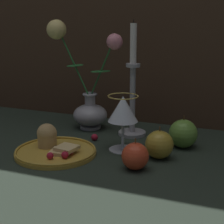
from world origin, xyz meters
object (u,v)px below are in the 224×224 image
(apple_beside_vase, at_px, (159,144))
(apple_near_glass, at_px, (135,156))
(candlestick, at_px, (133,97))
(vase, at_px, (86,92))
(wine_glass, at_px, (123,111))
(apple_at_table_edge, at_px, (183,134))
(plate_with_pastries, at_px, (54,148))

(apple_beside_vase, bearing_deg, apple_near_glass, -110.90)
(candlestick, bearing_deg, vase, 175.10)
(candlestick, bearing_deg, wine_glass, -82.06)
(vase, xyz_separation_m, wine_glass, (0.18, -0.15, -0.01))
(candlestick, bearing_deg, apple_at_table_edge, -18.03)
(wine_glass, height_order, candlestick, candlestick)
(wine_glass, xyz_separation_m, candlestick, (-0.02, 0.14, 0.01))
(candlestick, height_order, apple_beside_vase, candlestick)
(vase, xyz_separation_m, plate_with_pastries, (0.02, -0.25, -0.10))
(plate_with_pastries, bearing_deg, apple_near_glass, -4.58)
(wine_glass, height_order, apple_at_table_edge, wine_glass)
(vase, bearing_deg, apple_at_table_edge, -11.77)
(candlestick, height_order, apple_at_table_edge, candlestick)
(apple_near_glass, bearing_deg, wine_glass, 122.83)
(wine_glass, relative_size, apple_beside_vase, 1.79)
(plate_with_pastries, relative_size, apple_at_table_edge, 2.37)
(wine_glass, distance_m, apple_beside_vase, 0.13)
(wine_glass, distance_m, candlestick, 0.14)
(candlestick, height_order, apple_near_glass, candlestick)
(plate_with_pastries, xyz_separation_m, wine_glass, (0.16, 0.10, 0.10))
(apple_beside_vase, bearing_deg, vase, 149.20)
(wine_glass, bearing_deg, apple_near_glass, -57.17)
(apple_at_table_edge, bearing_deg, candlestick, 161.97)
(vase, relative_size, apple_near_glass, 4.45)
(apple_beside_vase, bearing_deg, plate_with_pastries, -164.78)
(apple_beside_vase, bearing_deg, wine_glass, 168.78)
(plate_with_pastries, relative_size, wine_glass, 1.42)
(apple_near_glass, bearing_deg, plate_with_pastries, 175.42)
(wine_glass, xyz_separation_m, apple_at_table_edge, (0.15, 0.08, -0.07))
(plate_with_pastries, relative_size, apple_beside_vase, 2.54)
(plate_with_pastries, xyz_separation_m, apple_near_glass, (0.24, -0.02, 0.02))
(plate_with_pastries, xyz_separation_m, apple_at_table_edge, (0.32, 0.18, 0.02))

